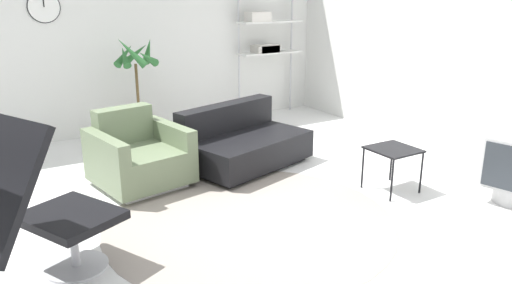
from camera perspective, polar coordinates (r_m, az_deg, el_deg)
ground_plane at (r=4.40m, az=-1.32°, el=-8.34°), size 12.00×12.00×0.00m
wall_back at (r=6.93m, az=-14.92°, el=12.55°), size 12.00×0.09×2.80m
wall_right at (r=6.06m, az=24.44°, el=11.00°), size 0.06×12.00×2.80m
round_rug at (r=4.30m, az=-0.68°, el=-8.97°), size 2.46×2.46×0.01m
lounge_chair at (r=3.36m, az=-26.41°, el=-4.44°), size 1.20×0.98×1.26m
armchair_red at (r=5.09m, az=-13.29°, el=-1.83°), size 0.95×0.95×0.75m
couch_low at (r=5.53m, az=-1.52°, el=-0.25°), size 1.51×1.17×0.66m
side_table at (r=4.96m, az=15.40°, el=-1.20°), size 0.43×0.43×0.43m
potted_plant at (r=6.51m, az=-13.34°, el=5.92°), size 0.57×0.58×1.35m
shelf_unit at (r=7.57m, az=1.08°, el=11.79°), size 1.00×0.28×1.97m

